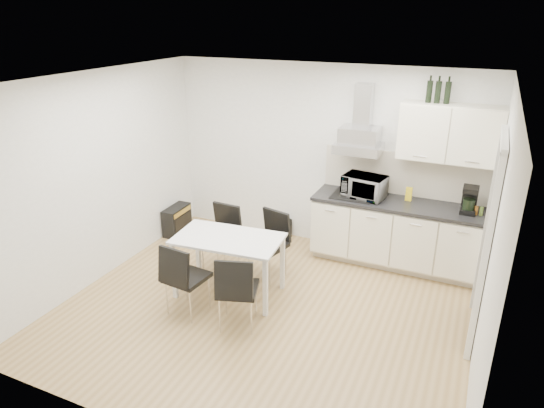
% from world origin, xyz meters
% --- Properties ---
extents(ground, '(4.50, 4.50, 0.00)m').
position_xyz_m(ground, '(0.00, 0.00, 0.00)').
color(ground, tan).
rests_on(ground, ground).
extents(wall_back, '(4.50, 0.10, 2.60)m').
position_xyz_m(wall_back, '(0.00, 2.00, 1.30)').
color(wall_back, white).
rests_on(wall_back, ground).
extents(wall_front, '(4.50, 0.10, 2.60)m').
position_xyz_m(wall_front, '(0.00, -2.00, 1.30)').
color(wall_front, white).
rests_on(wall_front, ground).
extents(wall_left, '(0.10, 4.00, 2.60)m').
position_xyz_m(wall_left, '(-2.25, 0.00, 1.30)').
color(wall_left, white).
rests_on(wall_left, ground).
extents(wall_right, '(0.10, 4.00, 2.60)m').
position_xyz_m(wall_right, '(2.25, 0.00, 1.30)').
color(wall_right, white).
rests_on(wall_right, ground).
extents(ceiling, '(4.50, 4.50, 0.00)m').
position_xyz_m(ceiling, '(0.00, 0.00, 2.60)').
color(ceiling, white).
rests_on(ceiling, wall_back).
extents(doorway, '(0.08, 1.04, 2.10)m').
position_xyz_m(doorway, '(2.21, 0.55, 1.05)').
color(doorway, white).
rests_on(doorway, ground).
extents(kitchenette, '(2.22, 0.64, 2.52)m').
position_xyz_m(kitchenette, '(1.19, 1.73, 0.83)').
color(kitchenette, beige).
rests_on(kitchenette, ground).
extents(dining_table, '(1.31, 0.82, 0.75)m').
position_xyz_m(dining_table, '(-0.54, 0.16, 0.66)').
color(dining_table, white).
rests_on(dining_table, ground).
extents(chair_far_left, '(0.47, 0.53, 0.88)m').
position_xyz_m(chair_far_left, '(-0.93, 0.63, 0.44)').
color(chair_far_left, black).
rests_on(chair_far_left, ground).
extents(chair_far_right, '(0.55, 0.59, 0.88)m').
position_xyz_m(chair_far_right, '(-0.28, 0.70, 0.44)').
color(chair_far_right, black).
rests_on(chair_far_right, ground).
extents(chair_near_left, '(0.49, 0.54, 0.88)m').
position_xyz_m(chair_near_left, '(-0.77, -0.39, 0.44)').
color(chair_near_left, black).
rests_on(chair_near_left, ground).
extents(chair_near_right, '(0.57, 0.61, 0.88)m').
position_xyz_m(chair_near_right, '(-0.14, -0.37, 0.44)').
color(chair_near_right, black).
rests_on(chair_near_right, ground).
extents(guitar_amp, '(0.24, 0.52, 0.43)m').
position_xyz_m(guitar_amp, '(-2.12, 1.35, 0.22)').
color(guitar_amp, black).
rests_on(guitar_amp, ground).
extents(floor_speaker, '(0.22, 0.21, 0.29)m').
position_xyz_m(floor_speaker, '(-0.55, 1.90, 0.15)').
color(floor_speaker, black).
rests_on(floor_speaker, ground).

